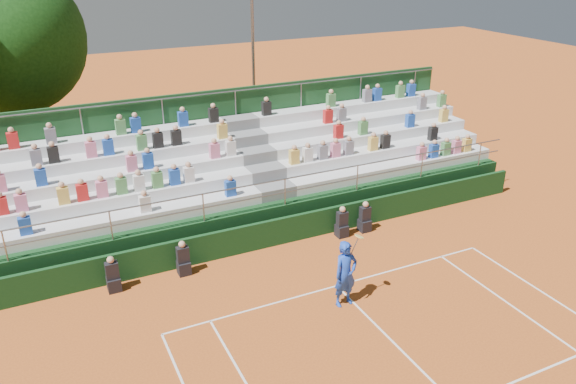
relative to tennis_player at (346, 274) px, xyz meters
name	(u,v)px	position (x,y,z in m)	size (l,w,h in m)	color
ground	(337,286)	(0.27, 0.90, -1.03)	(90.00, 90.00, 0.00)	#BE581F
courtside_wall	(292,229)	(0.27, 4.10, -0.53)	(20.00, 0.15, 1.00)	black
line_officials	(259,243)	(-1.17, 3.65, -0.55)	(9.43, 0.40, 1.19)	black
grandstand	(256,182)	(0.26, 7.34, 0.05)	(20.00, 5.20, 4.40)	black
tennis_player	(346,274)	(0.00, 0.00, 0.00)	(0.92, 0.55, 2.22)	blue
tree_east	(8,39)	(-7.65, 15.05, 5.04)	(6.37, 6.37, 9.27)	#362413
floodlight_mast	(253,44)	(3.17, 14.43, 4.17)	(0.60, 0.25, 9.02)	gray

